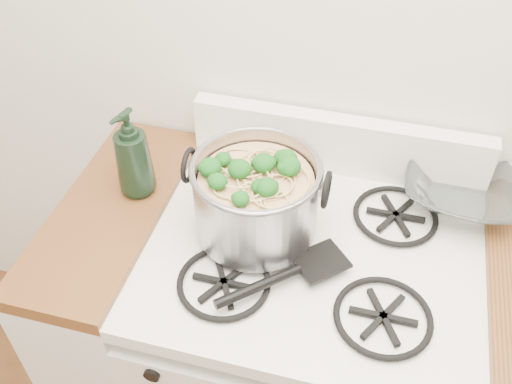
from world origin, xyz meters
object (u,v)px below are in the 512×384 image
at_px(spatula, 321,259).
at_px(glass_bowl, 460,195).
at_px(gas_range, 303,358).
at_px(stock_pot, 256,198).
at_px(bottle, 132,153).

xyz_separation_m(spatula, glass_bowl, (0.29, 0.29, 0.00)).
distance_m(gas_range, spatula, 0.50).
height_order(stock_pot, spatula, stock_pot).
bearing_deg(glass_bowl, spatula, -135.40).
bearing_deg(bottle, stock_pot, 8.17).
distance_m(stock_pot, spatula, 0.20).
relative_size(stock_pot, spatula, 1.03).
distance_m(gas_range, bottle, 0.76).
distance_m(glass_bowl, bottle, 0.80).
bearing_deg(glass_bowl, gas_range, -142.64).
height_order(spatula, bottle, bottle).
distance_m(gas_range, glass_bowl, 0.64).
relative_size(spatula, glass_bowl, 2.82).
height_order(gas_range, spatula, spatula).
bearing_deg(gas_range, stock_pot, 171.87).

